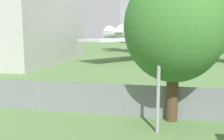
# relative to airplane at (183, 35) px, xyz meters

# --- Properties ---
(perimeter_fence) EXTENTS (56.07, 0.07, 1.72)m
(perimeter_fence) POSITION_rel_airplane_xyz_m (-4.67, -32.07, -2.93)
(perimeter_fence) COLOR gray
(perimeter_fence) RESTS_ON ground
(airplane) EXTENTS (34.46, 34.00, 12.09)m
(airplane) POSITION_rel_airplane_xyz_m (0.00, 0.00, 0.00)
(airplane) COLOR silver
(airplane) RESTS_ON ground
(tree_left_of_cabin) EXTENTS (4.91, 4.91, 7.42)m
(tree_left_of_cabin) POSITION_rel_airplane_xyz_m (-2.34, -32.36, 0.91)
(tree_left_of_cabin) COLOR #4C3823
(tree_left_of_cabin) RESTS_ON ground
(light_mast) EXTENTS (0.44, 0.44, 7.98)m
(light_mast) POSITION_rel_airplane_xyz_m (-2.99, -34.09, 1.07)
(light_mast) COLOR #99999E
(light_mast) RESTS_ON ground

